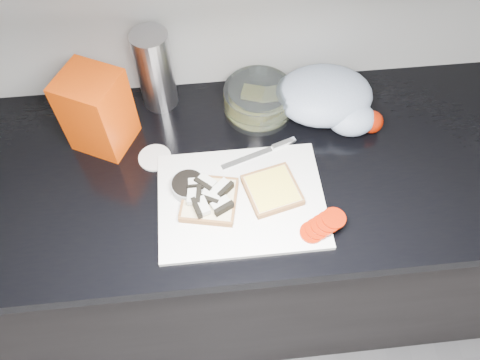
# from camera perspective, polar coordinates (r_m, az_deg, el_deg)

# --- Properties ---
(base_cabinet) EXTENTS (3.50, 0.60, 0.86)m
(base_cabinet) POSITION_cam_1_polar(r_m,az_deg,el_deg) (1.61, 1.74, -7.62)
(base_cabinet) COLOR black
(base_cabinet) RESTS_ON ground
(countertop) EXTENTS (3.50, 0.64, 0.04)m
(countertop) POSITION_cam_1_polar(r_m,az_deg,el_deg) (1.22, 2.28, 1.59)
(countertop) COLOR black
(countertop) RESTS_ON base_cabinet
(cutting_board) EXTENTS (0.40, 0.30, 0.01)m
(cutting_board) POSITION_cam_1_polar(r_m,az_deg,el_deg) (1.13, 0.16, -2.48)
(cutting_board) COLOR white
(cutting_board) RESTS_ON countertop
(bread_left) EXTENTS (0.16, 0.16, 0.04)m
(bread_left) POSITION_cam_1_polar(r_m,az_deg,el_deg) (1.12, -3.82, -2.23)
(bread_left) COLOR beige
(bread_left) RESTS_ON cutting_board
(bread_right) EXTENTS (0.15, 0.15, 0.02)m
(bread_right) POSITION_cam_1_polar(r_m,az_deg,el_deg) (1.13, 3.95, -1.22)
(bread_right) COLOR beige
(bread_right) RESTS_ON cutting_board
(tomato_slices) EXTENTS (0.12, 0.09, 0.02)m
(tomato_slices) POSITION_cam_1_polar(r_m,az_deg,el_deg) (1.10, 10.06, -5.47)
(tomato_slices) COLOR #971803
(tomato_slices) RESTS_ON cutting_board
(knife) EXTENTS (0.20, 0.08, 0.01)m
(knife) POSITION_cam_1_polar(r_m,az_deg,el_deg) (1.21, 3.47, 3.72)
(knife) COLOR silver
(knife) RESTS_ON cutting_board
(seed_tub) EXTENTS (0.08, 0.08, 0.04)m
(seed_tub) POSITION_cam_1_polar(r_m,az_deg,el_deg) (1.14, -6.28, -0.85)
(seed_tub) COLOR #989D9D
(seed_tub) RESTS_ON countertop
(tub_lid) EXTENTS (0.10, 0.10, 0.01)m
(tub_lid) POSITION_cam_1_polar(r_m,az_deg,el_deg) (1.23, -10.34, 2.70)
(tub_lid) COLOR silver
(tub_lid) RESTS_ON countertop
(glass_bowl) EXTENTS (0.19, 0.19, 0.08)m
(glass_bowl) POSITION_cam_1_polar(r_m,az_deg,el_deg) (1.29, 2.26, 9.68)
(glass_bowl) COLOR silver
(glass_bowl) RESTS_ON countertop
(bread_bag) EXTENTS (0.18, 0.18, 0.22)m
(bread_bag) POSITION_cam_1_polar(r_m,az_deg,el_deg) (1.22, -17.04, 8.02)
(bread_bag) COLOR #F03104
(bread_bag) RESTS_ON countertop
(steel_canister) EXTENTS (0.10, 0.10, 0.23)m
(steel_canister) POSITION_cam_1_polar(r_m,az_deg,el_deg) (1.28, -10.30, 13.01)
(steel_canister) COLOR #A9A8AD
(steel_canister) RESTS_ON countertop
(grocery_bag) EXTENTS (0.27, 0.24, 0.12)m
(grocery_bag) POSITION_cam_1_polar(r_m,az_deg,el_deg) (1.29, 10.66, 9.73)
(grocery_bag) COLOR silver
(grocery_bag) RESTS_ON countertop
(whole_tomatoes) EXTENTS (0.06, 0.06, 0.06)m
(whole_tomatoes) POSITION_cam_1_polar(r_m,az_deg,el_deg) (1.29, 15.74, 6.83)
(whole_tomatoes) COLOR #971803
(whole_tomatoes) RESTS_ON countertop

